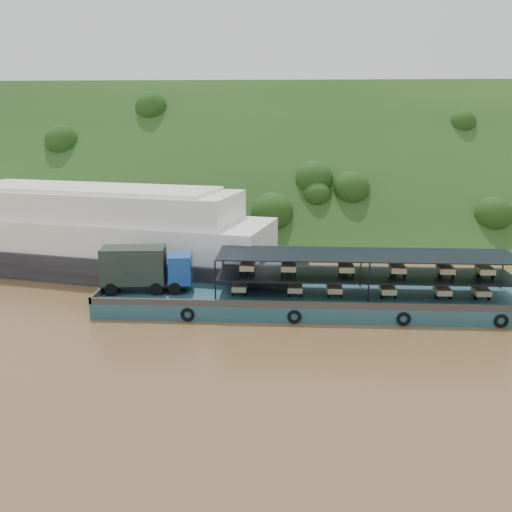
{
  "coord_description": "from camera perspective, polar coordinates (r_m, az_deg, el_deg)",
  "views": [
    {
      "loc": [
        0.81,
        -44.89,
        15.03
      ],
      "look_at": [
        -2.0,
        3.0,
        3.2
      ],
      "focal_mm": 40.0,
      "sensor_mm": 36.0,
      "label": 1
    }
  ],
  "objects": [
    {
      "name": "ground",
      "position": [
        47.34,
        2.21,
        -4.67
      ],
      "size": [
        160.0,
        160.0,
        0.0
      ],
      "primitive_type": "plane",
      "color": "brown",
      "rests_on": "ground"
    },
    {
      "name": "cargo_barge",
      "position": [
        45.67,
        4.44,
        -3.81
      ],
      "size": [
        35.0,
        7.18,
        4.84
      ],
      "color": "#16494F",
      "rests_on": "ground"
    },
    {
      "name": "passenger_ferry",
      "position": [
        58.54,
        -15.93,
        2.09
      ],
      "size": [
        42.63,
        19.13,
        8.38
      ],
      "rotation": [
        0.0,
        0.0,
        -0.22
      ],
      "color": "black",
      "rests_on": "ground"
    },
    {
      "name": "hillside",
      "position": [
        82.27,
        2.74,
        3.31
      ],
      "size": [
        140.0,
        39.6,
        39.6
      ],
      "primitive_type": "cube",
      "rotation": [
        0.79,
        0.0,
        0.0
      ],
      "color": "#193412",
      "rests_on": "ground"
    }
  ]
}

